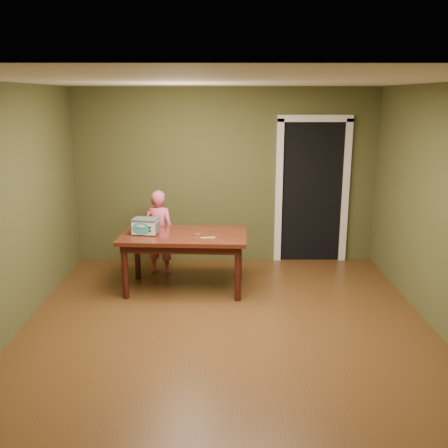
# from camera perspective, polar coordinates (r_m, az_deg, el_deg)

# --- Properties ---
(floor) EXTENTS (5.00, 5.00, 0.00)m
(floor) POSITION_cam_1_polar(r_m,az_deg,el_deg) (5.46, 0.37, -12.36)
(floor) COLOR #513017
(floor) RESTS_ON ground
(room_shell) EXTENTS (4.52, 5.02, 2.61)m
(room_shell) POSITION_cam_1_polar(r_m,az_deg,el_deg) (4.93, 0.41, 5.65)
(room_shell) COLOR #474826
(room_shell) RESTS_ON ground
(doorway) EXTENTS (1.10, 0.66, 2.25)m
(doorway) POSITION_cam_1_polar(r_m,az_deg,el_deg) (7.90, 9.64, 3.96)
(doorway) COLOR black
(doorway) RESTS_ON ground
(dining_table) EXTENTS (1.65, 0.99, 0.75)m
(dining_table) POSITION_cam_1_polar(r_m,az_deg,el_deg) (6.43, -4.57, -1.98)
(dining_table) COLOR #3B110D
(dining_table) RESTS_ON floor
(toy_oven) EXTENTS (0.36, 0.26, 0.20)m
(toy_oven) POSITION_cam_1_polar(r_m,az_deg,el_deg) (6.42, -8.96, -0.18)
(toy_oven) COLOR #4C4F54
(toy_oven) RESTS_ON dining_table
(baking_pan) EXTENTS (0.10, 0.10, 0.02)m
(baking_pan) POSITION_cam_1_polar(r_m,az_deg,el_deg) (6.32, -2.98, -1.20)
(baking_pan) COLOR silver
(baking_pan) RESTS_ON dining_table
(spatula) EXTENTS (0.18, 0.04, 0.01)m
(spatula) POSITION_cam_1_polar(r_m,az_deg,el_deg) (6.20, -1.85, -1.56)
(spatula) COLOR #CFC55A
(spatula) RESTS_ON dining_table
(child) EXTENTS (0.51, 0.41, 1.21)m
(child) POSITION_cam_1_polar(r_m,az_deg,el_deg) (7.08, -7.40, -0.92)
(child) COLOR #D4576E
(child) RESTS_ON floor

